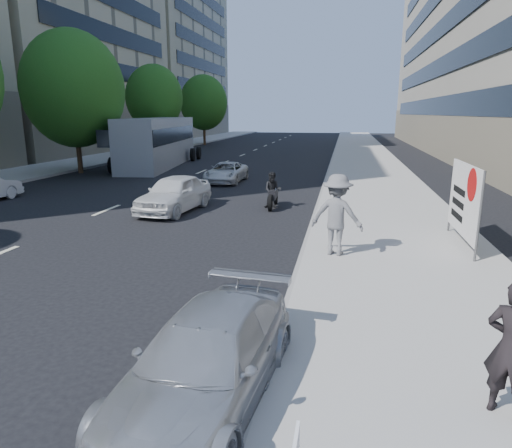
% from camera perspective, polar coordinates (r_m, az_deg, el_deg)
% --- Properties ---
extents(ground, '(160.00, 160.00, 0.00)m').
position_cam_1_polar(ground, '(8.94, -5.88, -10.48)').
color(ground, black).
rests_on(ground, ground).
extents(near_sidewalk, '(5.00, 120.00, 0.15)m').
position_cam_1_polar(near_sidewalk, '(28.06, 14.15, 5.99)').
color(near_sidewalk, '#A7A39C').
rests_on(near_sidewalk, ground).
extents(far_sidewalk, '(4.50, 120.00, 0.15)m').
position_cam_1_polar(far_sidewalk, '(33.95, -23.69, 6.54)').
color(far_sidewalk, '#A7A39C').
rests_on(far_sidewalk, ground).
extents(far_bldg_north, '(22.00, 28.00, 28.00)m').
position_cam_1_polar(far_bldg_north, '(77.64, -14.85, 20.97)').
color(far_bldg_north, tan).
rests_on(far_bldg_north, ground).
extents(tree_far_c, '(6.00, 6.00, 8.47)m').
position_cam_1_polar(tree_far_c, '(30.44, -21.87, 15.36)').
color(tree_far_c, '#382616').
rests_on(tree_far_c, ground).
extents(tree_far_d, '(4.80, 4.80, 7.65)m').
position_cam_1_polar(tree_far_d, '(41.10, -12.60, 15.14)').
color(tree_far_d, '#382616').
rests_on(tree_far_d, ground).
extents(tree_far_e, '(5.40, 5.40, 7.89)m').
position_cam_1_polar(tree_far_e, '(54.25, -6.57, 14.84)').
color(tree_far_e, '#382616').
rests_on(tree_far_e, ground).
extents(jogger, '(1.46, 1.04, 2.04)m').
position_cam_1_polar(jogger, '(11.58, 10.08, 1.14)').
color(jogger, slate).
rests_on(jogger, near_sidewalk).
extents(protest_banner, '(0.08, 3.06, 2.20)m').
position_cam_1_polar(protest_banner, '(13.42, 24.56, 2.81)').
color(protest_banner, '#4C4C4C').
rests_on(protest_banner, near_sidewalk).
extents(parked_sedan, '(2.01, 4.12, 1.15)m').
position_cam_1_polar(parked_sedan, '(6.13, -6.22, -16.51)').
color(parked_sedan, '#A7AAAF').
rests_on(parked_sedan, ground).
extents(white_sedan_near, '(2.08, 4.20, 1.38)m').
position_cam_1_polar(white_sedan_near, '(17.55, -10.19, 3.79)').
color(white_sedan_near, silver).
rests_on(white_sedan_near, ground).
extents(white_sedan_far, '(1.81, 3.85, 1.06)m').
position_cam_1_polar(white_sedan_far, '(24.79, -3.74, 6.47)').
color(white_sedan_far, silver).
rests_on(white_sedan_far, ground).
extents(motorcycle, '(0.71, 2.04, 1.42)m').
position_cam_1_polar(motorcycle, '(17.90, 2.12, 4.02)').
color(motorcycle, black).
rests_on(motorcycle, ground).
extents(bus, '(4.11, 12.32, 3.30)m').
position_cam_1_polar(bus, '(33.12, -12.03, 9.95)').
color(bus, gray).
rests_on(bus, ground).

